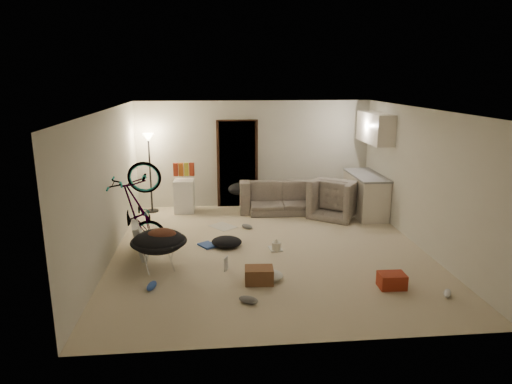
{
  "coord_description": "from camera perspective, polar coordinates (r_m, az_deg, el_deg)",
  "views": [
    {
      "loc": [
        -0.98,
        -7.66,
        3.04
      ],
      "look_at": [
        -0.18,
        0.6,
        0.93
      ],
      "focal_mm": 32.0,
      "sensor_mm": 36.0,
      "label": 1
    }
  ],
  "objects": [
    {
      "name": "wall_back",
      "position": [
        10.87,
        -0.26,
        4.78
      ],
      "size": [
        5.5,
        0.02,
        2.5
      ],
      "primitive_type": "cube",
      "color": "silver",
      "rests_on": "floor"
    },
    {
      "name": "door_trim",
      "position": [
        10.81,
        -2.34,
        3.47
      ],
      "size": [
        0.97,
        0.04,
        2.1
      ],
      "primitive_type": "cube",
      "color": "#331C11",
      "rests_on": "floor"
    },
    {
      "name": "shoe_1",
      "position": [
        9.38,
        -1.12,
        -4.33
      ],
      "size": [
        0.27,
        0.26,
        0.1
      ],
      "primitive_type": "ellipsoid",
      "rotation": [
        0.0,
        0.0,
        -0.72
      ],
      "color": "slate",
      "rests_on": "floor"
    },
    {
      "name": "wall_left",
      "position": [
        8.07,
        -18.1,
        0.73
      ],
      "size": [
        0.02,
        6.0,
        2.5
      ],
      "primitive_type": "cube",
      "color": "silver",
      "rests_on": "floor"
    },
    {
      "name": "snack_box_3",
      "position": [
        10.42,
        -8.03,
        2.83
      ],
      "size": [
        0.12,
        0.09,
        0.3
      ],
      "primitive_type": "cube",
      "rotation": [
        0.0,
        0.0,
        -0.27
      ],
      "color": "#9A2C17",
      "rests_on": "mini_fridge"
    },
    {
      "name": "snack_box_2",
      "position": [
        10.43,
        -8.69,
        2.82
      ],
      "size": [
        0.1,
        0.08,
        0.3
      ],
      "primitive_type": "cube",
      "rotation": [
        0.0,
        0.0,
        -0.08
      ],
      "color": "gold",
      "rests_on": "mini_fridge"
    },
    {
      "name": "drink_case_a",
      "position": [
        7.0,
        0.39,
        -10.37
      ],
      "size": [
        0.44,
        0.33,
        0.24
      ],
      "primitive_type": "cube",
      "rotation": [
        0.0,
        0.0,
        -0.06
      ],
      "color": "brown",
      "rests_on": "floor"
    },
    {
      "name": "doorway",
      "position": [
        10.84,
        -2.35,
        3.5
      ],
      "size": [
        0.85,
        0.1,
        2.04
      ],
      "primitive_type": "cube",
      "color": "black",
      "rests_on": "floor"
    },
    {
      "name": "wall_front",
      "position": [
        5.08,
        6.04,
        -6.43
      ],
      "size": [
        5.5,
        0.02,
        2.5
      ],
      "primitive_type": "cube",
      "color": "silver",
      "rests_on": "floor"
    },
    {
      "name": "shoe_0",
      "position": [
        10.72,
        1.8,
        -1.93
      ],
      "size": [
        0.29,
        0.15,
        0.1
      ],
      "primitive_type": "ellipsoid",
      "rotation": [
        0.0,
        0.0,
        -0.12
      ],
      "color": "#3054B0",
      "rests_on": "floor"
    },
    {
      "name": "bicycle",
      "position": [
        8.34,
        -14.36,
        -4.35
      ],
      "size": [
        1.69,
        0.74,
        0.97
      ],
      "primitive_type": "imported",
      "rotation": [
        0.0,
        -0.17,
        1.56
      ],
      "color": "black",
      "rests_on": "floor"
    },
    {
      "name": "book_blue",
      "position": [
        8.51,
        -6.09,
        -6.62
      ],
      "size": [
        0.39,
        0.41,
        0.03
      ],
      "primitive_type": "cube",
      "rotation": [
        0.0,
        0.0,
        0.59
      ],
      "color": "#3054B0",
      "rests_on": "floor"
    },
    {
      "name": "book_asset",
      "position": [
        7.41,
        -3.97,
        -9.92
      ],
      "size": [
        0.28,
        0.25,
        0.02
      ],
      "primitive_type": "imported",
      "rotation": [
        0.0,
        0.0,
        1.16
      ],
      "color": "#9A2C17",
      "rests_on": "floor"
    },
    {
      "name": "kitchen_uppers",
      "position": [
        10.35,
        14.67,
        7.76
      ],
      "size": [
        0.38,
        1.4,
        0.65
      ],
      "primitive_type": "cube",
      "color": "silver",
      "rests_on": "wall_right"
    },
    {
      "name": "sofa_drape",
      "position": [
        10.43,
        -1.98,
        0.39
      ],
      "size": [
        0.64,
        0.57,
        0.28
      ],
      "primitive_type": "ellipsoid",
      "rotation": [
        0.0,
        0.0,
        0.21
      ],
      "color": "black",
      "rests_on": "sofa"
    },
    {
      "name": "armchair",
      "position": [
        10.36,
        10.16,
        -1.21
      ],
      "size": [
        1.29,
        1.26,
        0.63
      ],
      "primitive_type": "imported",
      "rotation": [
        0.0,
        0.0,
        2.51
      ],
      "color": "#353C36",
      "rests_on": "floor"
    },
    {
      "name": "sofa",
      "position": [
        10.6,
        3.17,
        -0.85
      ],
      "size": [
        1.95,
        0.79,
        0.57
      ],
      "primitive_type": "imported",
      "rotation": [
        0.0,
        0.0,
        3.12
      ],
      "color": "#353C36",
      "rests_on": "floor"
    },
    {
      "name": "tv_box",
      "position": [
        8.29,
        -14.4,
        -5.5
      ],
      "size": [
        0.39,
        0.93,
        0.61
      ],
      "primitive_type": "cube",
      "rotation": [
        0.0,
        -0.21,
        0.18
      ],
      "color": "silver",
      "rests_on": "floor"
    },
    {
      "name": "floor",
      "position": [
        8.3,
        1.68,
        -7.29
      ],
      "size": [
        5.5,
        6.0,
        0.02
      ],
      "primitive_type": "cube",
      "color": "beige",
      "rests_on": "ground"
    },
    {
      "name": "book_white",
      "position": [
        8.31,
        2.42,
        -7.1
      ],
      "size": [
        0.24,
        0.3,
        0.03
      ],
      "primitive_type": "cube",
      "rotation": [
        0.0,
        0.0,
        0.11
      ],
      "color": "silver",
      "rests_on": "floor"
    },
    {
      "name": "clothes_lump_c",
      "position": [
        7.14,
        1.74,
        -10.35
      ],
      "size": [
        0.55,
        0.52,
        0.13
      ],
      "primitive_type": "ellipsoid",
      "rotation": [
        0.0,
        0.0,
        -0.51
      ],
      "color": "silver",
      "rests_on": "floor"
    },
    {
      "name": "wall_right",
      "position": [
        8.71,
        20.07,
        1.53
      ],
      "size": [
        0.02,
        6.0,
        2.5
      ],
      "primitive_type": "cube",
      "color": "silver",
      "rests_on": "floor"
    },
    {
      "name": "newspaper",
      "position": [
        9.55,
        -4.16,
        -4.32
      ],
      "size": [
        0.63,
        0.65,
        0.01
      ],
      "primitive_type": "cube",
      "rotation": [
        0.0,
        0.0,
        0.68
      ],
      "color": "beige",
      "rests_on": "floor"
    },
    {
      "name": "shoe_4",
      "position": [
        7.18,
        22.8,
        -11.58
      ],
      "size": [
        0.21,
        0.26,
        0.09
      ],
      "primitive_type": "ellipsoid",
      "rotation": [
        0.0,
        0.0,
        1.02
      ],
      "color": "white",
      "rests_on": "floor"
    },
    {
      "name": "floor_lamp",
      "position": [
        10.55,
        -13.2,
        4.43
      ],
      "size": [
        0.28,
        0.28,
        1.81
      ],
      "color": "black",
      "rests_on": "floor"
    },
    {
      "name": "shoe_2",
      "position": [
        7.01,
        -12.92,
        -11.36
      ],
      "size": [
        0.18,
        0.3,
        0.1
      ],
      "primitive_type": "ellipsoid",
      "rotation": [
        0.0,
        0.0,
        1.32
      ],
      "color": "#3054B0",
      "rests_on": "floor"
    },
    {
      "name": "ceiling",
      "position": [
        7.74,
        1.82,
        10.34
      ],
      "size": [
        5.5,
        6.0,
        0.02
      ],
      "primitive_type": "cube",
      "color": "white",
      "rests_on": "wall_back"
    },
    {
      "name": "snack_box_1",
      "position": [
        10.44,
        -9.35,
        2.8
      ],
      "size": [
        0.11,
        0.09,
        0.3
      ],
      "primitive_type": "cube",
      "rotation": [
        0.0,
        0.0,
        -0.19
      ],
      "color": "#BD5717",
      "rests_on": "mini_fridge"
    },
    {
      "name": "clothes_lump_a",
      "position": [
        8.43,
        -3.69,
        -6.23
      ],
      "size": [
        0.67,
        0.62,
        0.18
      ],
      "primitive_type": "ellipsoid",
      "rotation": [
        0.0,
        0.0,
        -0.28
      ],
      "color": "black",
      "rests_on": "floor"
    },
    {
      "name": "drink_case_b",
      "position": [
        7.15,
        16.62,
        -10.56
      ],
      "size": [
        0.39,
        0.29,
        0.22
      ],
      "primitive_type": "cube",
      "rotation": [
        0.0,
        0.0,
        -0.02
      ],
      "color": "#9A2C17",
      "rests_on": "floor"
    },
    {
      "name": "juicer",
      "position": [
        8.22,
        2.54,
        -6.74
      ],
      "size": [
        0.16,
        0.16,
        0.23
      ],
      "color": "beige",
      "rests_on": "floor"
    },
    {
      "name": "kitchen_counter",
      "position": [
        10.57,
        13.5,
        -0.38
      ],
      "size": [
        0.6,
        1.5,
        0.88
      ],
      "primitive_type": "cube",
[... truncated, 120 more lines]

